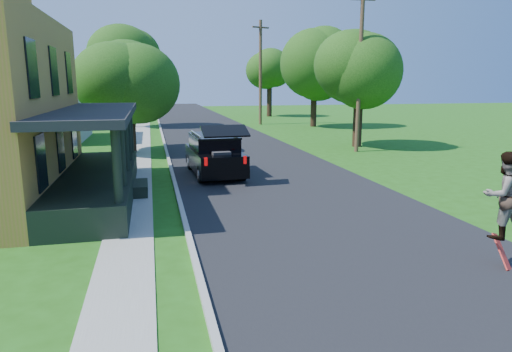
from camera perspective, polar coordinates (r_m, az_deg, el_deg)
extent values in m
plane|color=#205210|center=(12.55, 10.79, -7.33)|extent=(140.00, 140.00, 0.00)
cube|color=black|center=(31.48, -3.98, 4.21)|extent=(8.00, 120.00, 0.02)
cube|color=#9B9B96|center=(31.10, -11.38, 3.92)|extent=(0.15, 120.00, 0.12)
cube|color=gray|center=(31.10, -14.24, 3.79)|extent=(1.30, 120.00, 0.03)
cube|color=gray|center=(17.91, -27.57, -2.75)|extent=(6.50, 1.20, 0.03)
cube|color=black|center=(17.31, -19.05, -0.98)|extent=(2.40, 10.00, 0.90)
cube|color=black|center=(16.97, -19.61, 7.46)|extent=(2.60, 10.30, 0.25)
cube|color=beige|center=(35.91, -27.15, 7.89)|extent=(8.00, 8.00, 5.00)
pyramid|color=black|center=(36.02, -27.86, 15.35)|extent=(12.78, 12.78, 2.20)
cube|color=beige|center=(51.58, -22.92, 8.99)|extent=(8.00, 8.00, 5.00)
pyramid|color=black|center=(51.65, -23.34, 14.19)|extent=(12.78, 12.78, 2.20)
cube|color=black|center=(20.29, -5.19, 2.08)|extent=(2.20, 4.77, 0.90)
cube|color=black|center=(20.34, -5.31, 4.16)|extent=(1.95, 2.99, 0.58)
cube|color=black|center=(20.30, -5.33, 5.05)|extent=(2.00, 3.08, 0.08)
cube|color=black|center=(17.87, -3.90, 5.63)|extent=(1.85, 1.06, 0.41)
cube|color=#323237|center=(18.88, -4.41, 2.36)|extent=(0.77, 0.67, 0.48)
cube|color=silver|center=(20.16, -7.54, 5.23)|extent=(0.19, 2.57, 0.06)
cube|color=silver|center=(20.45, -3.16, 5.40)|extent=(0.19, 2.57, 0.06)
cube|color=#990505|center=(17.85, -6.29, 1.79)|extent=(0.13, 0.07, 0.32)
cube|color=#990505|center=(18.18, -1.40, 2.03)|extent=(0.13, 0.07, 0.32)
cylinder|color=black|center=(21.71, -8.16, 1.75)|extent=(0.29, 0.73, 0.72)
cylinder|color=black|center=(22.00, -3.74, 1.97)|extent=(0.29, 0.73, 0.72)
cylinder|color=black|center=(18.71, -6.86, 0.21)|extent=(0.29, 0.73, 0.72)
cylinder|color=black|center=(19.05, -1.77, 0.49)|extent=(0.29, 0.73, 0.72)
imported|color=black|center=(11.24, 28.57, -2.13)|extent=(0.99, 0.79, 1.93)
cube|color=#B7180F|center=(11.62, 28.36, -8.33)|extent=(0.22, 0.64, 0.75)
cylinder|color=black|center=(27.44, -15.34, 5.49)|extent=(0.53, 0.53, 2.62)
sphere|color=#31681B|center=(27.30, -15.66, 11.54)|extent=(4.83, 4.83, 4.76)
sphere|color=#31681B|center=(27.03, -15.01, 13.82)|extent=(4.18, 4.18, 4.13)
sphere|color=#31681B|center=(27.71, -16.67, 12.57)|extent=(4.29, 4.29, 4.24)
cylinder|color=black|center=(43.67, -15.33, 8.55)|extent=(0.64, 0.64, 4.06)
sphere|color=#31681B|center=(43.66, -15.60, 13.55)|extent=(5.72, 5.72, 5.34)
sphere|color=#31681B|center=(43.42, -15.09, 15.16)|extent=(4.95, 4.95, 4.63)
sphere|color=#31681B|center=(44.10, -16.37, 14.26)|extent=(5.08, 5.08, 4.75)
cylinder|color=black|center=(29.98, 12.58, 6.60)|extent=(0.71, 0.71, 3.14)
sphere|color=#31681B|center=(29.88, 12.84, 12.49)|extent=(5.54, 5.54, 4.54)
sphere|color=#31681B|center=(29.96, 13.95, 14.37)|extent=(4.80, 4.80, 3.93)
sphere|color=#31681B|center=(29.88, 11.58, 13.51)|extent=(4.92, 4.92, 4.03)
cylinder|color=black|center=(43.24, 7.21, 8.43)|extent=(0.70, 0.70, 3.43)
sphere|color=#31681B|center=(43.20, 7.34, 13.37)|extent=(7.69, 7.69, 6.02)
sphere|color=#31681B|center=(43.29, 8.06, 15.12)|extent=(6.67, 6.67, 5.22)
sphere|color=#31681B|center=(43.22, 6.51, 14.27)|extent=(6.84, 6.84, 5.35)
cylinder|color=black|center=(56.11, 1.68, 9.31)|extent=(0.64, 0.64, 3.61)
sphere|color=#31681B|center=(56.08, 1.70, 12.78)|extent=(5.09, 5.09, 4.79)
sphere|color=#31681B|center=(55.95, 2.24, 13.87)|extent=(4.41, 4.41, 4.15)
sphere|color=#31681B|center=(56.34, 1.03, 13.32)|extent=(4.52, 4.52, 4.25)
cylinder|color=#42311E|center=(27.58, 12.83, 12.44)|extent=(0.25, 0.25, 9.14)
cylinder|color=#42311E|center=(45.13, 0.56, 12.73)|extent=(0.38, 0.38, 9.86)
cube|color=#42311E|center=(45.41, 0.57, 18.09)|extent=(1.77, 0.73, 0.14)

